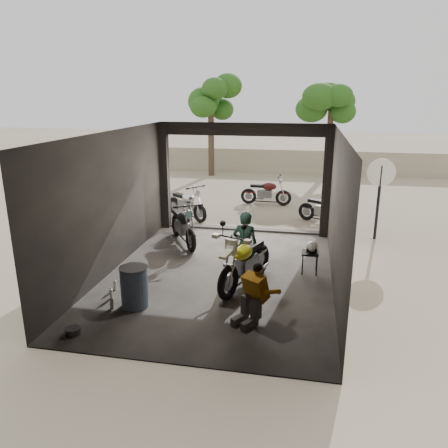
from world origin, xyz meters
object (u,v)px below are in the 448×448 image
at_px(left_bike, 183,222).
at_px(mechanic, 251,296).
at_px(main_bike, 245,258).
at_px(rider, 245,246).
at_px(helmet, 312,247).
at_px(sign_post, 380,186).
at_px(outside_bike_a, 186,202).
at_px(stool, 310,255).
at_px(outside_bike_b, 266,190).
at_px(oil_drum, 135,288).
at_px(outside_bike_c, 325,207).

xyz_separation_m(left_bike, mechanic, (2.42, -3.96, -0.08)).
bearing_deg(main_bike, mechanic, -58.09).
bearing_deg(rider, left_bike, -37.13).
bearing_deg(helmet, sign_post, 82.23).
xyz_separation_m(main_bike, outside_bike_a, (-2.68, 4.90, -0.07)).
bearing_deg(left_bike, stool, -55.69).
height_order(outside_bike_a, mechanic, outside_bike_a).
bearing_deg(main_bike, rider, 119.21).
bearing_deg(outside_bike_b, outside_bike_a, 137.21).
bearing_deg(main_bike, stool, 55.17).
xyz_separation_m(stool, sign_post, (1.82, 2.92, 1.09)).
bearing_deg(sign_post, oil_drum, -152.51).
distance_m(left_bike, outside_bike_b, 5.17).
distance_m(mechanic, oil_drum, 2.29).
relative_size(outside_bike_c, oil_drum, 1.97).
relative_size(outside_bike_c, sign_post, 0.70).
relative_size(left_bike, helmet, 6.23).
distance_m(outside_bike_a, outside_bike_b, 3.38).
relative_size(main_bike, outside_bike_b, 1.19).
bearing_deg(rider, sign_post, -124.37).
distance_m(rider, stool, 1.56).
relative_size(left_bike, outside_bike_a, 1.05).
distance_m(main_bike, oil_drum, 2.39).
bearing_deg(main_bike, oil_drum, -125.49).
relative_size(mechanic, stool, 2.03).
distance_m(main_bike, outside_bike_c, 5.46).
bearing_deg(helmet, stool, -139.87).
height_order(mechanic, sign_post, sign_post).
bearing_deg(helmet, outside_bike_a, 159.72).
height_order(rider, oil_drum, rider).
relative_size(outside_bike_b, rider, 1.05).
relative_size(left_bike, outside_bike_c, 1.12).
distance_m(left_bike, outside_bike_a, 2.54).
bearing_deg(helmet, outside_bike_b, 128.67).
xyz_separation_m(outside_bike_c, sign_post, (1.39, -1.28, 1.00)).
bearing_deg(oil_drum, sign_post, 45.71).
bearing_deg(left_bike, outside_bike_b, 37.46).
relative_size(outside_bike_b, outside_bike_c, 1.02).
distance_m(left_bike, mechanic, 4.64).
bearing_deg(outside_bike_c, stool, -156.71).
bearing_deg(left_bike, outside_bike_c, 2.85).
relative_size(rider, stool, 2.99).
bearing_deg(mechanic, oil_drum, -151.50).
relative_size(stool, oil_drum, 0.64).
height_order(outside_bike_b, outside_bike_c, outside_bike_b).
distance_m(helmet, oil_drum, 4.07).
bearing_deg(sign_post, mechanic, -135.88).
xyz_separation_m(main_bike, left_bike, (-2.08, 2.44, -0.04)).
bearing_deg(oil_drum, left_bike, 92.04).
relative_size(stool, sign_post, 0.23).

